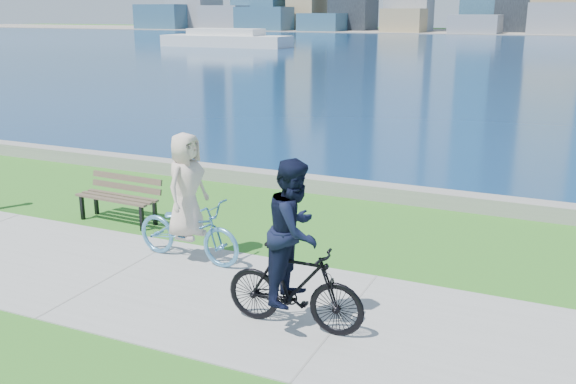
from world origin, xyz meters
name	(u,v)px	position (x,y,z in m)	size (l,w,h in m)	color
ground	(115,275)	(0.00, 0.00, 0.00)	(320.00, 320.00, 0.00)	#286A1C
concrete_path	(115,275)	(0.00, 0.00, 0.01)	(80.00, 3.50, 0.02)	#969691
seawall	(275,179)	(0.00, 6.20, 0.17)	(90.00, 0.50, 0.35)	gray
bay_water	(522,49)	(0.00, 72.00, 0.00)	(320.00, 131.00, 0.01)	navy
far_shore	(550,33)	(0.00, 130.00, 0.06)	(320.00, 30.00, 0.12)	gray
ferry_near	(226,39)	(-32.95, 61.27, 0.90)	(15.91, 4.55, 2.16)	silver
park_bench	(120,194)	(-1.75, 2.38, 0.58)	(1.85, 0.72, 0.94)	black
cyclist_woman	(188,214)	(0.77, 1.09, 0.87)	(0.90, 2.17, 2.28)	#5092C2
cyclist_man	(294,260)	(3.48, -0.45, 1.03)	(0.76, 2.01, 2.40)	black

